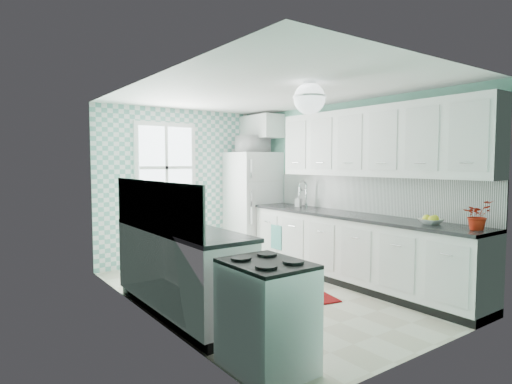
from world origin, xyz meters
TOP-DOWN VIEW (x-y plane):
  - floor at (0.00, 0.00)m, footprint 3.00×4.40m
  - ceiling at (0.00, 0.00)m, footprint 3.00×4.40m
  - wall_back at (0.00, 2.21)m, footprint 3.00×0.02m
  - wall_front at (0.00, -2.21)m, footprint 3.00×0.02m
  - wall_left at (-1.51, 0.00)m, footprint 0.02×4.40m
  - wall_right at (1.51, 0.00)m, footprint 0.02×4.40m
  - accent_wall at (0.00, 2.19)m, footprint 3.00×0.01m
  - window at (-0.35, 2.16)m, footprint 1.04×0.05m
  - backsplash_right at (1.49, -0.40)m, footprint 0.02×3.60m
  - backsplash_left at (-1.49, -0.07)m, footprint 0.02×2.15m
  - upper_cabinets_right at (1.33, -0.60)m, footprint 0.33×3.20m
  - upper_cabinet_fridge at (1.30, 1.83)m, footprint 0.40×0.74m
  - ceiling_light at (0.00, -0.80)m, footprint 0.34×0.34m
  - base_cabinets_right at (1.20, -0.40)m, footprint 0.60×3.60m
  - countertop_right at (1.19, -0.40)m, footprint 0.63×3.60m
  - base_cabinets_left at (-1.20, -0.07)m, footprint 0.60×2.15m
  - countertop_left at (-1.19, -0.07)m, footprint 0.63×2.15m
  - fridge at (1.11, 1.81)m, footprint 0.79×0.78m
  - stove at (-1.20, -1.62)m, footprint 0.56×0.70m
  - sink at (1.20, 0.71)m, footprint 0.44×0.37m
  - rug at (0.26, -0.28)m, footprint 0.92×1.15m
  - dish_towel at (0.89, 0.87)m, footprint 0.02×0.25m
  - fruit_bowl at (1.20, -1.52)m, footprint 0.27×0.27m
  - potted_plant at (1.20, -2.04)m, footprint 0.31×0.28m
  - soap_bottle at (1.25, 0.78)m, footprint 0.11×0.11m
  - microwave at (1.11, 1.81)m, footprint 0.53×0.37m

SIDE VIEW (x-z plane):
  - floor at x=0.00m, z-range -0.02..0.00m
  - rug at x=0.26m, z-range 0.00..0.02m
  - stove at x=-1.20m, z-range 0.02..0.87m
  - base_cabinets_right at x=1.20m, z-range 0.00..0.90m
  - base_cabinets_left at x=-1.20m, z-range 0.00..0.90m
  - dish_towel at x=0.89m, z-range 0.29..0.67m
  - fridge at x=1.11m, z-range 0.00..1.81m
  - countertop_right at x=1.19m, z-range 0.90..0.94m
  - countertop_left at x=-1.19m, z-range 0.90..0.94m
  - sink at x=1.20m, z-range 0.67..1.20m
  - fruit_bowl at x=1.20m, z-range 0.94..1.00m
  - soap_bottle at x=1.25m, z-range 0.94..1.13m
  - potted_plant at x=1.20m, z-range 0.94..1.25m
  - backsplash_right at x=1.49m, z-range 0.94..1.45m
  - backsplash_left at x=-1.49m, z-range 0.94..1.45m
  - wall_back at x=0.00m, z-range 0.00..2.50m
  - wall_front at x=0.00m, z-range 0.00..2.50m
  - wall_left at x=-1.51m, z-range 0.00..2.50m
  - wall_right at x=1.51m, z-range 0.00..2.50m
  - accent_wall at x=0.00m, z-range 0.00..2.50m
  - window at x=-0.35m, z-range 0.83..2.27m
  - upper_cabinets_right at x=1.33m, z-range 1.45..2.35m
  - microwave at x=1.11m, z-range 1.81..2.09m
  - upper_cabinet_fridge at x=1.30m, z-range 2.05..2.45m
  - ceiling_light at x=0.00m, z-range 2.15..2.50m
  - ceiling at x=0.00m, z-range 2.50..2.52m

